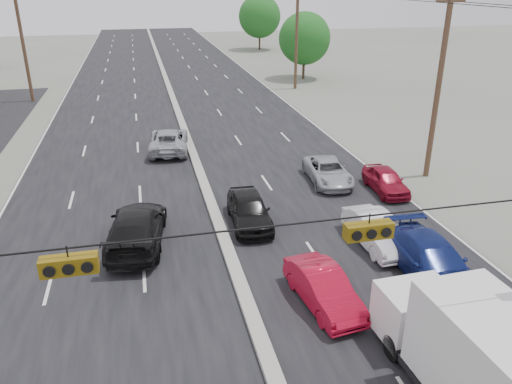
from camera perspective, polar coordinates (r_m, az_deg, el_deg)
road_surface at (r=40.02m, az=-8.59°, el=8.01°), size 20.00×160.00×0.02m
center_median at (r=39.99m, az=-8.60°, el=8.14°), size 0.50×160.00×0.20m
utility_pole_left_c at (r=49.76m, az=-25.09°, el=15.13°), size 1.60×0.30×10.00m
utility_pole_right_b at (r=28.64m, az=20.14°, el=11.33°), size 1.60×0.30×10.00m
utility_pole_right_c at (r=51.21m, az=4.66°, el=17.31°), size 1.60×0.30×10.00m
traffic_signals at (r=10.74m, az=12.26°, el=-4.18°), size 25.00×0.30×0.54m
tree_right_mid at (r=56.79m, az=5.57°, el=17.07°), size 5.60×5.60×7.14m
tree_right_far at (r=80.98m, az=0.41°, el=19.43°), size 6.40×6.40×8.16m
box_truck at (r=14.19m, az=23.94°, el=-17.10°), size 2.41×6.29×3.15m
red_sedan at (r=17.40m, az=7.71°, el=-10.89°), size 1.84×4.05×1.29m
queue_car_a at (r=22.51m, az=-0.78°, el=-2.07°), size 1.87×4.29×1.44m
queue_car_b at (r=21.37m, az=13.56°, el=-4.39°), size 1.53×4.08×1.33m
queue_car_c at (r=27.55m, az=8.23°, el=2.30°), size 2.36×4.52×1.22m
queue_car_d at (r=19.65m, az=19.47°, el=-7.48°), size 2.34×5.24×1.49m
queue_car_e at (r=26.90m, az=14.60°, el=1.28°), size 1.65×3.74×1.25m
oncoming_near at (r=21.37m, az=-13.51°, el=-4.03°), size 2.90×5.66×1.57m
oncoming_far at (r=32.83m, az=-9.95°, el=5.84°), size 2.93×5.38×1.43m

